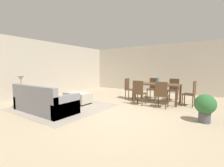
{
  "coord_description": "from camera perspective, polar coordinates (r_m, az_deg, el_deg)",
  "views": [
    {
      "loc": [
        2.54,
        -3.8,
        1.37
      ],
      "look_at": [
        -0.64,
        0.92,
        0.8
      ],
      "focal_mm": 24.52,
      "sensor_mm": 36.0,
      "label": 1
    }
  ],
  "objects": [
    {
      "name": "side_table",
      "position": [
        6.54,
        -30.65,
        -3.11
      ],
      "size": [
        0.4,
        0.4,
        0.59
      ],
      "color": "olive",
      "rests_on": "ground_plane"
    },
    {
      "name": "dining_chair_head_east",
      "position": [
        6.19,
        27.49,
        -2.86
      ],
      "size": [
        0.43,
        0.43,
        0.92
      ],
      "color": "#513823",
      "rests_on": "ground_plane"
    },
    {
      "name": "wall_back",
      "position": [
        9.16,
        17.92,
        5.27
      ],
      "size": [
        9.0,
        0.12,
        2.7
      ],
      "primitive_type": "cube",
      "color": "#BCB2A0",
      "rests_on": "ground_plane"
    },
    {
      "name": "dining_chair_head_west",
      "position": [
        6.88,
        6.33,
        -1.46
      ],
      "size": [
        0.42,
        0.42,
        0.92
      ],
      "color": "#513823",
      "rests_on": "ground_plane"
    },
    {
      "name": "ground_plane",
      "position": [
        4.77,
        0.18,
        -11.0
      ],
      "size": [
        10.8,
        10.8,
        0.0
      ],
      "primitive_type": "plane",
      "color": "tan"
    },
    {
      "name": "dining_table",
      "position": [
        6.4,
        16.45,
        -0.83
      ],
      "size": [
        1.75,
        0.9,
        0.76
      ],
      "color": "#513823",
      "rests_on": "ground_plane"
    },
    {
      "name": "dining_chair_near_left",
      "position": [
        5.79,
        9.99,
        -2.86
      ],
      "size": [
        0.41,
        0.41,
        0.92
      ],
      "color": "#513823",
      "rests_on": "ground_plane"
    },
    {
      "name": "potted_plant",
      "position": [
        4.54,
        31.39,
        -7.17
      ],
      "size": [
        0.5,
        0.5,
        0.72
      ],
      "color": "#4C4C51",
      "rests_on": "ground_plane"
    },
    {
      "name": "wall_left",
      "position": [
        8.25,
        -24.72,
        5.02
      ],
      "size": [
        0.12,
        11.0,
        2.7
      ],
      "primitive_type": "cube",
      "color": "#BCB2A0",
      "rests_on": "ground_plane"
    },
    {
      "name": "couch",
      "position": [
        5.35,
        -24.11,
        -6.52
      ],
      "size": [
        2.2,
        0.93,
        0.86
      ],
      "color": "gray",
      "rests_on": "ground_plane"
    },
    {
      "name": "dining_chair_far_right",
      "position": [
        7.12,
        21.96,
        -1.6
      ],
      "size": [
        0.4,
        0.4,
        0.92
      ],
      "color": "#513823",
      "rests_on": "ground_plane"
    },
    {
      "name": "area_rug",
      "position": [
        5.78,
        -17.7,
        -8.26
      ],
      "size": [
        3.0,
        2.8,
        0.01
      ],
      "primitive_type": "cube",
      "color": "gray",
      "rests_on": "ground_plane"
    },
    {
      "name": "dining_chair_near_right",
      "position": [
        5.5,
        18.02,
        -3.49
      ],
      "size": [
        0.42,
        0.42,
        0.92
      ],
      "color": "#513823",
      "rests_on": "ground_plane"
    },
    {
      "name": "ottoman_table",
      "position": [
        6.13,
        -12.68,
        -5.03
      ],
      "size": [
        1.05,
        0.59,
        0.43
      ],
      "color": "#B7AD9E",
      "rests_on": "ground_plane"
    },
    {
      "name": "dining_chair_far_left",
      "position": [
        7.33,
        15.07,
        -1.19
      ],
      "size": [
        0.43,
        0.43,
        0.92
      ],
      "color": "#513823",
      "rests_on": "ground_plane"
    },
    {
      "name": "vase_centerpiece",
      "position": [
        6.4,
        16.67,
        1.02
      ],
      "size": [
        0.11,
        0.11,
        0.23
      ],
      "primitive_type": "cylinder",
      "color": "slate",
      "rests_on": "dining_table"
    },
    {
      "name": "table_lamp",
      "position": [
        6.48,
        -30.89,
        1.57
      ],
      "size": [
        0.26,
        0.26,
        0.53
      ],
      "color": "brown",
      "rests_on": "side_table"
    }
  ]
}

